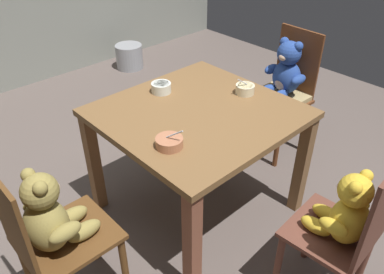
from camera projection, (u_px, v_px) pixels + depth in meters
name	position (u px, v px, depth m)	size (l,w,h in m)	color
ground_plane	(197.00, 207.00, 2.57)	(5.20, 5.20, 0.04)	#5C504A
dining_table	(198.00, 127.00, 2.22)	(1.02, 0.99, 0.73)	brown
teddy_chair_near_left	(51.00, 224.00, 1.67)	(0.42, 0.38, 0.91)	brown
teddy_chair_near_front	(346.00, 220.00, 1.71)	(0.40, 0.38, 0.92)	brown
teddy_chair_near_right	(284.00, 81.00, 2.81)	(0.39, 0.40, 0.93)	brown
porridge_bowl_terracotta_near_left	(169.00, 142.00, 1.85)	(0.14, 0.14, 0.11)	#B4714F
porridge_bowl_white_far_center	(161.00, 87.00, 2.33)	(0.12, 0.12, 0.06)	silver
porridge_bowl_cream_near_right	(245.00, 89.00, 2.31)	(0.12, 0.11, 0.11)	beige
metal_pail	(129.00, 56.00, 4.35)	(0.30, 0.30, 0.27)	#93969B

